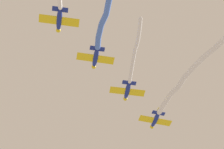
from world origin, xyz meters
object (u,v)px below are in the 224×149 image
at_px(airplane_slot, 59,20).
at_px(airplane_lead, 155,120).
at_px(airplane_left_wing, 127,91).
at_px(airplane_right_wing, 96,58).

bearing_deg(airplane_slot, airplane_lead, -45.60).
distance_m(airplane_left_wing, airplane_right_wing, 9.49).
bearing_deg(airplane_lead, airplane_right_wing, 128.40).
bearing_deg(airplane_lead, airplane_slot, 128.39).
height_order(airplane_right_wing, airplane_slot, airplane_slot).
xyz_separation_m(airplane_lead, airplane_left_wing, (-8.30, 4.57, 0.25)).
height_order(airplane_lead, airplane_slot, airplane_slot).
bearing_deg(airplane_left_wing, airplane_slot, 134.46).
bearing_deg(airplane_slot, airplane_right_wing, -45.60).
distance_m(airplane_lead, airplane_slot, 28.45).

